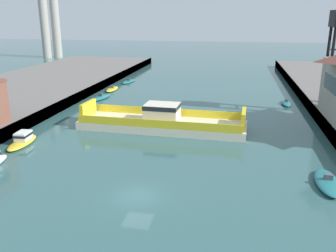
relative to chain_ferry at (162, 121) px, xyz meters
The scene contains 10 objects.
ground_plane 19.52m from the chain_ferry, 84.82° to the right, with size 400.00×400.00×0.00m, color #335B5B.
chain_ferry is the anchor object (origin of this frame).
moored_boat_near_left 37.71m from the chain_ferry, 113.98° to the left, with size 2.52×6.44×0.90m.
moored_boat_near_right 26.25m from the chain_ferry, 44.03° to the left, with size 1.52×5.03×0.99m.
moored_boat_mid_left 23.46m from the chain_ferry, 37.07° to the right, with size 2.40×6.21×1.09m.
moored_boat_mid_right 22.50m from the chain_ferry, 133.07° to the left, with size 2.79×6.57×1.02m.
moored_boat_far_left 18.21m from the chain_ferry, 149.39° to the right, with size 2.53×6.15×1.49m.
moored_boat_upstream_a 29.36m from the chain_ferry, 123.00° to the left, with size 2.17×6.08×0.99m.
smokestack_distant_a 101.21m from the chain_ferry, 127.50° to the left, with size 3.40×3.40×33.18m.
smokestack_distant_b 100.57m from the chain_ferry, 125.26° to the left, with size 3.42×3.42×29.48m.
Camera 1 is at (7.94, -27.13, 15.15)m, focal length 38.05 mm.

